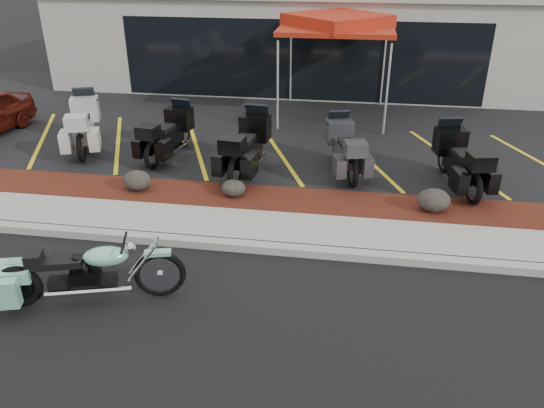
% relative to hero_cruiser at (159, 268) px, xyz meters
% --- Properties ---
extents(ground, '(90.00, 90.00, 0.00)m').
position_rel_hero_cruiser_xyz_m(ground, '(0.95, 0.68, -0.53)').
color(ground, black).
rests_on(ground, ground).
extents(curb, '(24.00, 0.25, 0.15)m').
position_rel_hero_cruiser_xyz_m(curb, '(0.95, 1.58, -0.45)').
color(curb, gray).
rests_on(curb, ground).
extents(sidewalk, '(24.00, 1.20, 0.15)m').
position_rel_hero_cruiser_xyz_m(sidewalk, '(0.95, 2.28, -0.45)').
color(sidewalk, gray).
rests_on(sidewalk, ground).
extents(mulch_bed, '(24.00, 1.20, 0.16)m').
position_rel_hero_cruiser_xyz_m(mulch_bed, '(0.95, 3.48, -0.45)').
color(mulch_bed, '#3C1B0D').
rests_on(mulch_bed, ground).
extents(upper_lot, '(26.00, 9.60, 0.15)m').
position_rel_hero_cruiser_xyz_m(upper_lot, '(0.95, 8.88, -0.45)').
color(upper_lot, black).
rests_on(upper_lot, ground).
extents(dealership_building, '(18.00, 8.16, 4.00)m').
position_rel_hero_cruiser_xyz_m(dealership_building, '(0.95, 15.15, 1.48)').
color(dealership_building, '#9D988E').
rests_on(dealership_building, ground).
extents(boulder_left, '(0.62, 0.51, 0.44)m').
position_rel_hero_cruiser_xyz_m(boulder_left, '(-1.75, 3.43, -0.15)').
color(boulder_left, black).
rests_on(boulder_left, mulch_bed).
extents(boulder_mid, '(0.52, 0.43, 0.37)m').
position_rel_hero_cruiser_xyz_m(boulder_mid, '(0.40, 3.44, -0.19)').
color(boulder_mid, black).
rests_on(boulder_mid, mulch_bed).
extents(boulder_right, '(0.66, 0.55, 0.46)m').
position_rel_hero_cruiser_xyz_m(boulder_right, '(4.53, 3.39, -0.14)').
color(boulder_right, black).
rests_on(boulder_right, mulch_bed).
extents(hero_cruiser, '(3.10, 1.57, 1.06)m').
position_rel_hero_cruiser_xyz_m(hero_cruiser, '(0.00, 0.00, 0.00)').
color(hero_cruiser, '#79BCA3').
rests_on(hero_cruiser, ground).
extents(touring_white, '(1.73, 2.62, 1.42)m').
position_rel_hero_cruiser_xyz_m(touring_white, '(-4.33, 6.46, 0.33)').
color(touring_white, beige).
rests_on(touring_white, upper_lot).
extents(touring_black_front, '(1.20, 2.34, 1.30)m').
position_rel_hero_cruiser_xyz_m(touring_black_front, '(-1.58, 6.26, 0.27)').
color(touring_black_front, black).
rests_on(touring_black_front, upper_lot).
extents(touring_black_mid, '(1.18, 2.52, 1.41)m').
position_rel_hero_cruiser_xyz_m(touring_black_mid, '(0.52, 5.64, 0.33)').
color(touring_black_mid, black).
rests_on(touring_black_mid, upper_lot).
extents(touring_grey, '(1.38, 2.35, 1.28)m').
position_rel_hero_cruiser_xyz_m(touring_grey, '(2.48, 5.87, 0.26)').
color(touring_grey, '#323237').
rests_on(touring_grey, upper_lot).
extents(touring_black_rear, '(1.36, 2.45, 1.35)m').
position_rel_hero_cruiser_xyz_m(touring_black_rear, '(5.00, 5.49, 0.29)').
color(touring_black_rear, black).
rests_on(touring_black_rear, upper_lot).
extents(traffic_cone, '(0.34, 0.34, 0.51)m').
position_rel_hero_cruiser_xyz_m(traffic_cone, '(-0.18, 8.32, -0.12)').
color(traffic_cone, '#DE4107').
rests_on(traffic_cone, upper_lot).
extents(popup_canopy, '(4.12, 4.12, 3.02)m').
position_rel_hero_cruiser_xyz_m(popup_canopy, '(2.18, 9.62, 2.37)').
color(popup_canopy, silver).
rests_on(popup_canopy, upper_lot).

